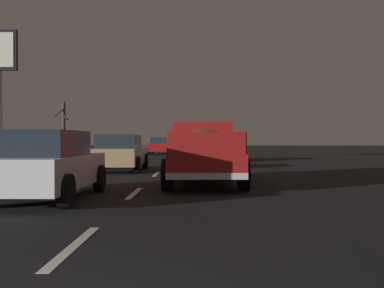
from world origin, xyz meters
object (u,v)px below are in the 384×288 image
sedan_tan (120,153)px  sedan_red (160,146)px  sedan_silver (199,148)px  sedan_white (44,164)px  bare_tree_far (64,127)px  gas_price_sign (0,63)px  pickup_truck (203,151)px

sedan_tan → sedan_red: bearing=0.1°
sedan_silver → sedan_white: 18.42m
sedan_silver → bare_tree_far: 15.15m
gas_price_sign → bare_tree_far: bearing=1.8°
sedan_red → gas_price_sign: (-16.99, 7.39, 4.70)m
gas_price_sign → bare_tree_far: size_ratio=1.63×
sedan_tan → pickup_truck: bearing=-148.5°
sedan_tan → sedan_red: same height
sedan_red → sedan_white: (-31.55, 0.16, 0.00)m
sedan_red → bare_tree_far: size_ratio=0.99×
pickup_truck → sedan_tan: pickup_truck is taller
sedan_red → gas_price_sign: size_ratio=0.61×
sedan_red → pickup_truck: bearing=-172.9°
sedan_white → bare_tree_far: bare_tree_far is taller
pickup_truck → bare_tree_far: bearing=24.7°
pickup_truck → sedan_white: (-3.58, 3.62, -0.20)m
pickup_truck → bare_tree_far: 27.02m
sedan_tan → gas_price_sign: bearing=54.0°
bare_tree_far → sedan_tan: bearing=-157.5°
sedan_tan → sedan_red: (22.36, 0.02, 0.00)m
sedan_white → sedan_silver: bearing=-11.3°
pickup_truck → sedan_silver: 14.49m
sedan_tan → sedan_white: bearing=178.9°
pickup_truck → sedan_white: 5.09m
gas_price_sign → pickup_truck: bearing=-135.4°
pickup_truck → sedan_silver: size_ratio=1.24×
pickup_truck → sedan_tan: 6.58m
sedan_tan → bare_tree_far: (18.92, 7.83, 1.58)m
gas_price_sign → sedan_tan: bearing=-126.0°
sedan_tan → sedan_white: (-9.18, 0.18, 0.00)m
bare_tree_far → sedan_silver: bearing=-131.7°
sedan_tan → bare_tree_far: size_ratio=0.99×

